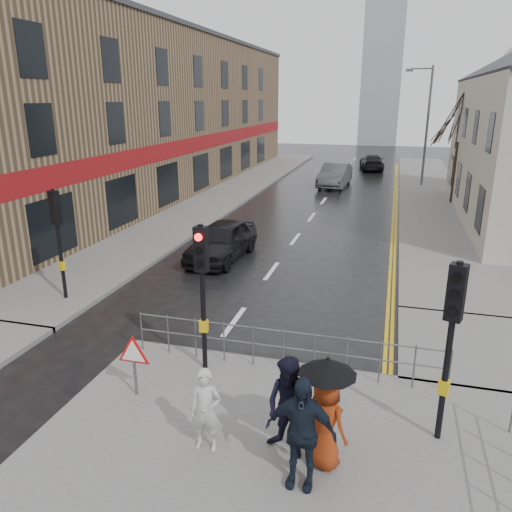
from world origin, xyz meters
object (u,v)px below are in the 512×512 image
Objects in this scene: pedestrian_d at (301,432)px; car_parked at (222,241)px; pedestrian_b at (290,407)px; car_mid at (335,175)px; pedestrian_a at (206,410)px; pedestrian_with_umbrella at (326,407)px.

pedestrian_d is 0.44× the size of car_parked.
pedestrian_b is at bearing 116.74° from pedestrian_d.
pedestrian_b is 28.66m from car_mid.
pedestrian_a is 1.46m from pedestrian_b.
pedestrian_d is (-0.31, -0.55, -0.14)m from pedestrian_with_umbrella.
pedestrian_with_umbrella is at bearing -59.08° from car_parked.
car_parked is at bearing 137.57° from pedestrian_b.
car_parked is at bearing 104.49° from pedestrian_a.
pedestrian_a is 0.35× the size of car_parked.
pedestrian_with_umbrella reaches higher than pedestrian_d.
pedestrian_a is 2.08m from pedestrian_with_umbrella.
pedestrian_a is 0.80× the size of pedestrian_d.
car_mid is (-1.21, 28.79, -0.10)m from pedestrian_a.
pedestrian_with_umbrella is at bearing 12.25° from pedestrian_b.
pedestrian_a reaches higher than car_mid.
pedestrian_a reaches higher than car_parked.
car_mid is (-2.95, 29.20, -0.29)m from pedestrian_d.
car_mid is (2.25, 18.00, 0.06)m from car_parked.
pedestrian_with_umbrella is at bearing -79.19° from car_mid.
pedestrian_with_umbrella reaches higher than pedestrian_a.
pedestrian_d is 12.35m from car_parked.
car_parked is at bearing -92.82° from car_mid.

